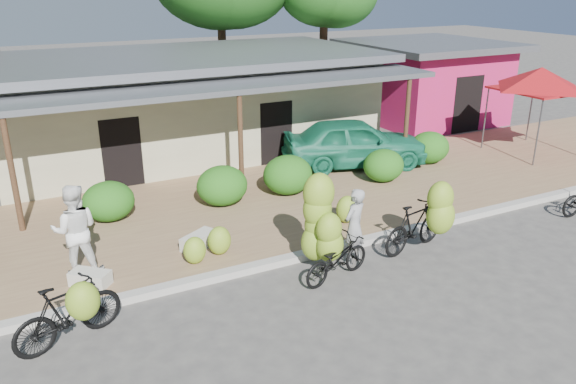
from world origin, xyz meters
The scene contains 22 objects.
ground centered at (0.00, 0.00, 0.00)m, with size 100.00×100.00×0.00m, color #43413E.
sidewalk centered at (0.00, 5.00, 0.06)m, with size 60.00×6.00×0.12m, color #94754F.
curb centered at (0.00, 2.00, 0.07)m, with size 60.00×0.25×0.15m, color #A8A399.
shop_main centered at (0.00, 10.93, 1.72)m, with size 13.00×8.50×3.35m.
shop_pink centered at (10.50, 10.99, 1.67)m, with size 6.00×6.00×3.25m.
hedge_1 centered at (-3.64, 5.77, 0.61)m, with size 1.25×1.13×0.98m, color #266316.
hedge_2 centered at (-0.81, 5.47, 0.64)m, with size 1.34×1.20×1.04m, color #266316.
hedge_3 centered at (1.07, 5.41, 0.66)m, with size 1.38×1.24×1.07m, color #266316.
hedge_4 centered at (4.01, 5.04, 0.59)m, with size 1.21×1.09×0.95m, color #266316.
hedge_5 centered at (6.35, 5.80, 0.63)m, with size 1.30×1.17×1.01m, color #266316.
red_canopy centered at (10.25, 5.18, 2.61)m, with size 3.50×3.50×2.86m.
bike_left centered at (-5.12, 1.08, 0.62)m, with size 1.94×1.38×1.39m.
bike_center centered at (-0.19, 1.23, 0.85)m, with size 1.76×1.31×2.11m.
bike_right centered at (2.13, 1.09, 0.75)m, with size 1.91×1.34×1.78m.
loose_banana_a centered at (-2.50, 2.66, 0.42)m, with size 0.47×0.40×0.59m, color #92B22C.
loose_banana_b centered at (-1.89, 2.82, 0.44)m, with size 0.51×0.43×0.64m, color #92B22C.
loose_banana_c centered at (1.44, 3.00, 0.46)m, with size 0.55×0.46×0.68m, color #92B22C.
sack_near centered at (-2.17, 3.34, 0.27)m, with size 0.85×0.40×0.30m, color beige.
sack_far centered at (-4.58, 2.74, 0.26)m, with size 0.75×0.38×0.28m, color beige.
vendor centered at (0.59, 1.41, 0.83)m, with size 0.60×0.40×1.66m, color gray.
bystander centered at (-4.68, 3.31, 1.06)m, with size 0.91×0.71×1.88m, color white.
teal_van centered at (4.06, 6.64, 0.88)m, with size 1.80×4.48×1.53m, color #197151.
Camera 1 is at (-5.52, -7.47, 5.66)m, focal length 35.00 mm.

